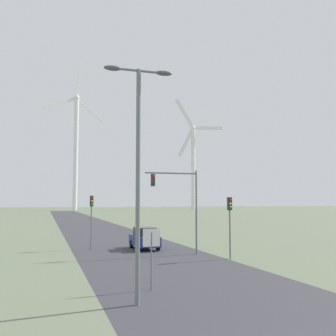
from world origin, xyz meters
name	(u,v)px	position (x,y,z in m)	size (l,w,h in m)	color
road_surface	(99,231)	(0.00, 48.00, 0.00)	(10.00, 240.00, 0.01)	#38383D
streetlamp	(138,153)	(-3.68, 8.22, 5.87)	(2.82, 0.32, 9.33)	slate
stop_sign_near	(151,247)	(-2.51, 10.51, 1.92)	(0.81, 0.07, 2.74)	slate
traffic_light_post_near_left	(91,210)	(-3.40, 26.73, 3.26)	(0.28, 0.34, 4.47)	slate
traffic_light_post_near_right	(230,214)	(5.18, 18.13, 3.12)	(0.28, 0.34, 4.27)	slate
traffic_light_mast_overhead	(179,195)	(2.54, 21.23, 4.47)	(4.12, 0.35, 6.36)	slate
car_approaching	(144,238)	(0.87, 25.39, 0.91)	(1.88, 4.10, 1.83)	navy
wind_turbine_left	(76,142)	(6.32, 183.88, 32.30)	(29.59, 9.36, 71.49)	white
wind_turbine_center	(193,159)	(66.55, 184.44, 26.37)	(27.41, 2.60, 57.77)	white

